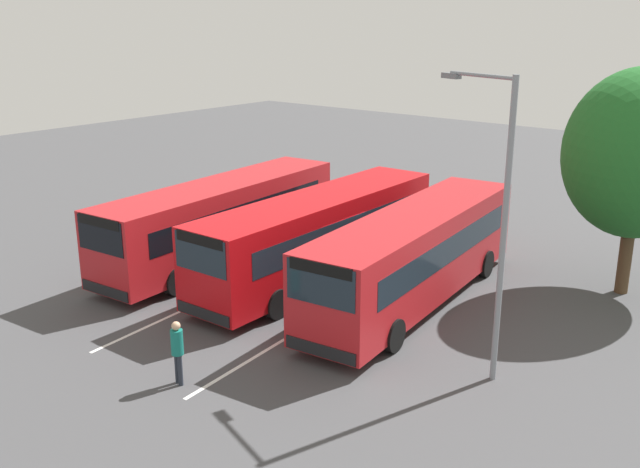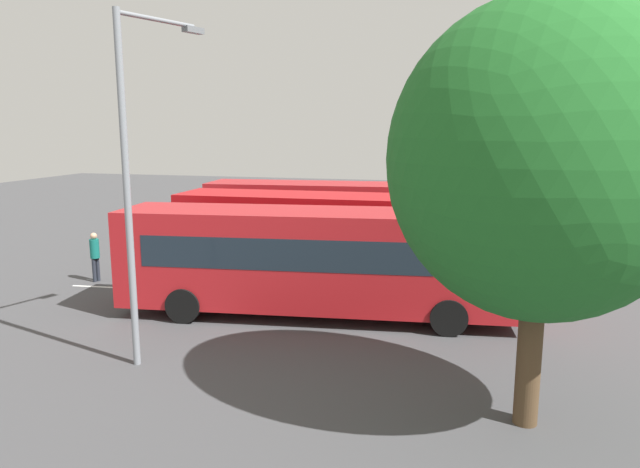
# 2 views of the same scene
# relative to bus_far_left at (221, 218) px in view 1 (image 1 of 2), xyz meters

# --- Properties ---
(ground_plane) EXTENTS (79.38, 79.38, 0.00)m
(ground_plane) POSITION_rel_bus_far_left_xyz_m (-0.72, 4.19, -1.70)
(ground_plane) COLOR #424244
(bus_far_left) EXTENTS (11.50, 3.32, 3.06)m
(bus_far_left) POSITION_rel_bus_far_left_xyz_m (0.00, 0.00, 0.00)
(bus_far_left) COLOR #AD191E
(bus_far_left) RESTS_ON ground
(bus_center_left) EXTENTS (11.41, 2.79, 3.06)m
(bus_center_left) POSITION_rel_bus_far_left_xyz_m (-0.78, 4.19, 0.00)
(bus_center_left) COLOR #B70C11
(bus_center_left) RESTS_ON ground
(bus_center_right) EXTENTS (11.53, 3.64, 3.06)m
(bus_center_right) POSITION_rel_bus_far_left_xyz_m (-1.07, 8.00, 0.00)
(bus_center_right) COLOR #AD191E
(bus_center_right) RESTS_ON ground
(pedestrian) EXTENTS (0.39, 0.39, 1.75)m
(pedestrian) POSITION_rel_bus_far_left_xyz_m (7.45, 6.30, -0.66)
(pedestrian) COLOR #232833
(pedestrian) RESTS_ON ground
(street_lamp) EXTENTS (0.96, 2.46, 7.83)m
(street_lamp) POSITION_rel_bus_far_left_xyz_m (1.96, 12.21, 2.82)
(street_lamp) COLOR gray
(street_lamp) RESTS_ON ground
(depot_tree) EXTENTS (5.31, 4.78, 7.62)m
(depot_tree) POSITION_rel_bus_far_left_xyz_m (-6.40, 13.06, 3.13)
(depot_tree) COLOR #4C3823
(depot_tree) RESTS_ON ground
(lane_stripe_outer_left) EXTENTS (17.24, 1.73, 0.01)m
(lane_stripe_outer_left) POSITION_rel_bus_far_left_xyz_m (-0.72, 2.16, -1.69)
(lane_stripe_outer_left) COLOR silver
(lane_stripe_outer_left) RESTS_ON ground
(lane_stripe_inner_left) EXTENTS (17.24, 1.73, 0.01)m
(lane_stripe_inner_left) POSITION_rel_bus_far_left_xyz_m (-0.72, 6.21, -1.69)
(lane_stripe_inner_left) COLOR silver
(lane_stripe_inner_left) RESTS_ON ground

